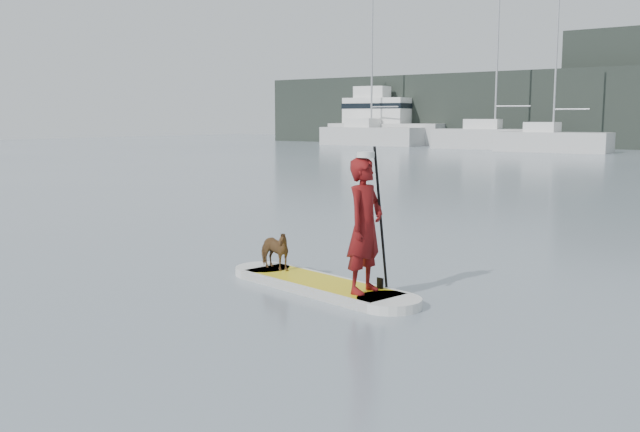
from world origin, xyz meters
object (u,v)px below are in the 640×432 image
Objects in this scene: dog at (273,250)px; motor_yacht_b at (383,123)px; sailboat_b at (494,136)px; sailboat_a at (370,135)px; paddleboard at (320,285)px; paddler at (365,226)px; sailboat_c at (552,140)px.

motor_yacht_b is at bearing 39.64° from dog.
sailboat_b is at bearing -22.76° from motor_yacht_b.
sailboat_a is 11.32m from sailboat_b.
motor_yacht_b is (-27.05, 45.51, 1.45)m from dog.
paddleboard is 45.67m from sailboat_b.
sailboat_b is (-17.18, 42.77, -0.04)m from paddler.
dog is 45.15m from sailboat_b.
sailboat_c reaches higher than paddleboard.
paddler is 51.86m from sailboat_a.
paddleboard is 1.23m from paddler.
paddleboard is 4.81× the size of dog.
sailboat_b is 5.67m from sailboat_c.
sailboat_c is (-11.18, 40.33, 0.73)m from paddleboard.
sailboat_a is 1.19× the size of sailboat_c.
motor_yacht_b is (-28.85, 45.83, 0.89)m from paddler.
paddleboard is 41.86m from sailboat_c.
sailboat_c is at bearing 14.32° from paddler.
paddler is at bearing -65.89° from motor_yacht_b.
sailboat_b is at bearing 28.83° from dog.
sailboat_c is 17.71m from motor_yacht_b.
sailboat_a is (-26.68, 43.02, 0.48)m from dog.
sailboat_b reaches higher than sailboat_a.
sailboat_c is at bearing 23.16° from dog.
dog is at bearing 77.68° from paddler.
sailboat_a is at bearing 167.79° from sailboat_c.
paddleboard is 0.31× the size of sailboat_c.
paddler is 54.16m from motor_yacht_b.
sailboat_b reaches higher than paddleboard.
sailboat_a is 2.70m from motor_yacht_b.
motor_yacht_b is (-0.36, 2.49, 0.97)m from sailboat_a.
sailboat_a is at bearing 165.88° from sailboat_b.
dog is 52.96m from motor_yacht_b.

